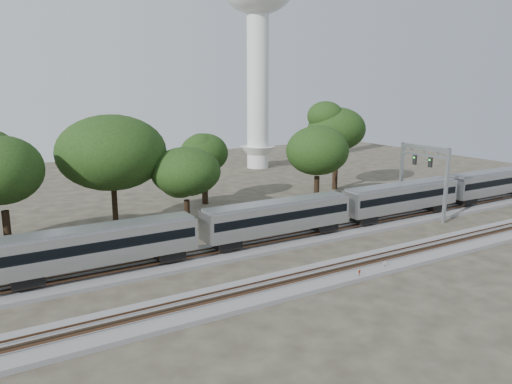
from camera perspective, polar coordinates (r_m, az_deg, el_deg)
ground at (r=46.51m, az=1.18°, el=-9.00°), size 160.00×160.00×0.00m
track_far at (r=51.31m, az=-2.39°, el=-6.70°), size 160.00×5.00×0.73m
track_near at (r=43.34m, az=4.03°, el=-10.38°), size 160.00×5.00×0.73m
train at (r=58.53m, az=10.21°, el=-1.48°), size 107.41×3.06×4.52m
switch_stand_red at (r=45.11m, az=11.73°, el=-9.12°), size 0.30×0.10×0.97m
switch_stand_white at (r=47.78m, az=14.49°, el=-8.07°), size 0.29×0.05×0.91m
switch_lever at (r=45.89m, az=11.53°, el=-9.36°), size 0.54×0.37×0.30m
water_tower at (r=102.83m, az=0.21°, el=20.62°), size 15.52×15.52×42.96m
signal_gantry at (r=66.76m, az=18.61°, el=2.91°), size 0.65×7.64×9.29m
tree_2 at (r=53.95m, az=-27.17°, el=2.22°), size 8.88×8.88×12.52m
tree_3 at (r=58.25m, az=-16.18°, el=4.34°), size 9.50×9.50×13.40m
tree_4 at (r=57.04m, az=-8.02°, el=2.31°), size 7.27×7.27×10.25m
tree_5 at (r=70.86m, az=-5.95°, el=4.42°), size 7.43×7.43×10.47m
tree_6 at (r=69.62m, az=7.05°, el=4.71°), size 7.98×7.98×11.26m
tree_7 at (r=81.26m, az=9.20°, el=7.10°), size 9.96×9.96×14.04m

